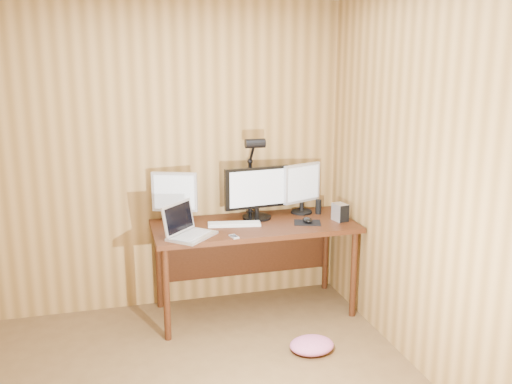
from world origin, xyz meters
name	(u,v)px	position (x,y,z in m)	size (l,w,h in m)	color
room_shell	(149,232)	(0.00, 0.00, 1.25)	(4.00, 4.00, 4.00)	brown
desk	(252,236)	(0.93, 1.70, 0.63)	(1.60, 0.70, 0.75)	#3C1B0C
monitor_center	(257,192)	(0.99, 1.77, 0.97)	(0.55, 0.24, 0.43)	black
monitor_left	(175,196)	(0.33, 1.82, 0.97)	(0.35, 0.17, 0.41)	black
monitor_right	(302,187)	(1.40, 1.83, 0.98)	(0.36, 0.18, 0.42)	black
laptop	(186,228)	(0.36, 1.45, 0.81)	(0.43, 0.43, 0.25)	silver
keyboard	(234,224)	(0.77, 1.63, 0.76)	(0.43, 0.19, 0.02)	silver
mousepad	(307,223)	(1.34, 1.54, 0.75)	(0.21, 0.17, 0.00)	black
mouse	(307,220)	(1.34, 1.54, 0.77)	(0.07, 0.11, 0.04)	black
hard_drive	(340,212)	(1.62, 1.53, 0.82)	(0.11, 0.14, 0.14)	silver
phone	(234,237)	(0.69, 1.33, 0.76)	(0.06, 0.10, 0.01)	silver
speaker	(318,207)	(1.53, 1.77, 0.81)	(0.05, 0.05, 0.12)	black
desk_lamp	(253,165)	(0.98, 1.85, 1.18)	(0.16, 0.23, 0.70)	black
fabric_pile	(312,345)	(1.15, 0.89, 0.05)	(0.32, 0.26, 0.10)	#C35E8B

